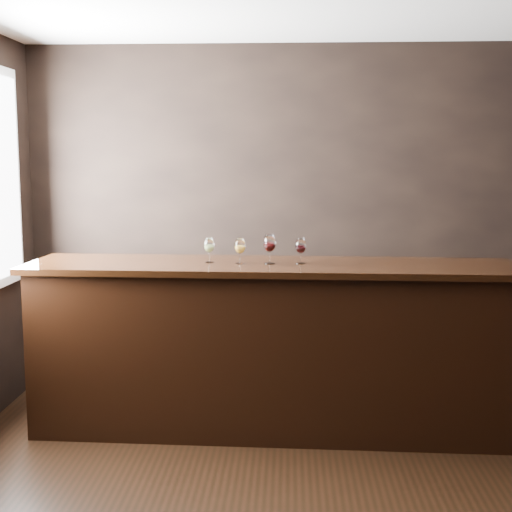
{
  "coord_description": "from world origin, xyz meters",
  "views": [
    {
      "loc": [
        -0.35,
        -3.6,
        1.89
      ],
      "look_at": [
        -0.58,
        1.2,
        1.22
      ],
      "focal_mm": 50.0,
      "sensor_mm": 36.0,
      "label": 1
    }
  ],
  "objects_px": {
    "bar_counter": "(270,350)",
    "glass_red_a": "(270,244)",
    "back_bar_shelf": "(275,332)",
    "glass_white": "(209,246)",
    "glass_amber": "(240,247)",
    "glass_red_b": "(301,246)"
  },
  "relations": [
    {
      "from": "glass_white",
      "to": "back_bar_shelf",
      "type": "bearing_deg",
      "value": 61.01
    },
    {
      "from": "back_bar_shelf",
      "to": "glass_red_a",
      "type": "height_order",
      "value": "glass_red_a"
    },
    {
      "from": "bar_counter",
      "to": "glass_red_a",
      "type": "height_order",
      "value": "glass_red_a"
    },
    {
      "from": "bar_counter",
      "to": "glass_white",
      "type": "xyz_separation_m",
      "value": [
        -0.43,
        0.03,
        0.72
      ]
    },
    {
      "from": "back_bar_shelf",
      "to": "glass_amber",
      "type": "height_order",
      "value": "glass_amber"
    },
    {
      "from": "back_bar_shelf",
      "to": "glass_red_a",
      "type": "relative_size",
      "value": 13.48
    },
    {
      "from": "bar_counter",
      "to": "back_bar_shelf",
      "type": "bearing_deg",
      "value": 90.74
    },
    {
      "from": "back_bar_shelf",
      "to": "glass_red_b",
      "type": "xyz_separation_m",
      "value": [
        0.19,
        -0.82,
        0.8
      ]
    },
    {
      "from": "glass_white",
      "to": "glass_red_b",
      "type": "relative_size",
      "value": 0.97
    },
    {
      "from": "bar_counter",
      "to": "glass_amber",
      "type": "height_order",
      "value": "glass_amber"
    },
    {
      "from": "back_bar_shelf",
      "to": "glass_white",
      "type": "distance_m",
      "value": 1.21
    },
    {
      "from": "bar_counter",
      "to": "glass_white",
      "type": "bearing_deg",
      "value": 177.32
    },
    {
      "from": "bar_counter",
      "to": "back_bar_shelf",
      "type": "relative_size",
      "value": 1.19
    },
    {
      "from": "bar_counter",
      "to": "glass_red_a",
      "type": "relative_size",
      "value": 16.03
    },
    {
      "from": "bar_counter",
      "to": "glass_amber",
      "type": "relative_size",
      "value": 18.57
    },
    {
      "from": "glass_amber",
      "to": "glass_red_a",
      "type": "relative_size",
      "value": 0.86
    },
    {
      "from": "glass_red_b",
      "to": "back_bar_shelf",
      "type": "bearing_deg",
      "value": 103.01
    },
    {
      "from": "back_bar_shelf",
      "to": "glass_amber",
      "type": "xyz_separation_m",
      "value": [
        -0.22,
        -0.85,
        0.8
      ]
    },
    {
      "from": "glass_white",
      "to": "glass_amber",
      "type": "height_order",
      "value": "glass_amber"
    },
    {
      "from": "glass_amber",
      "to": "glass_red_a",
      "type": "height_order",
      "value": "glass_red_a"
    },
    {
      "from": "back_bar_shelf",
      "to": "glass_red_b",
      "type": "distance_m",
      "value": 1.17
    },
    {
      "from": "glass_red_a",
      "to": "bar_counter",
      "type": "bearing_deg",
      "value": 55.21
    }
  ]
}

